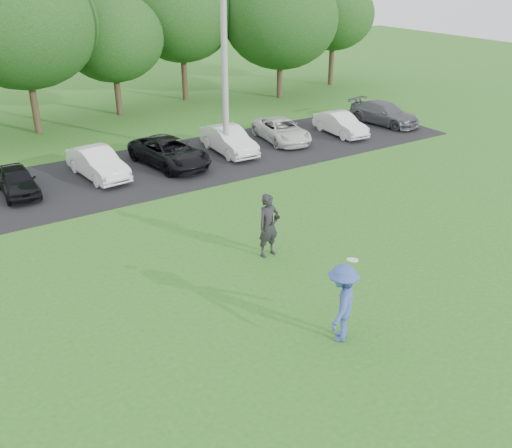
# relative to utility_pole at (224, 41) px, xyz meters

# --- Properties ---
(ground) EXTENTS (100.00, 100.00, 0.00)m
(ground) POSITION_rel_utility_pole_xyz_m (-4.34, -12.75, -5.19)
(ground) COLOR #26631C
(ground) RESTS_ON ground
(parking_lot) EXTENTS (32.00, 6.50, 0.03)m
(parking_lot) POSITION_rel_utility_pole_xyz_m (-4.34, 0.25, -5.17)
(parking_lot) COLOR black
(parking_lot) RESTS_ON ground
(utility_pole) EXTENTS (0.28, 0.28, 10.38)m
(utility_pole) POSITION_rel_utility_pole_xyz_m (0.00, 0.00, 0.00)
(utility_pole) COLOR gray
(utility_pole) RESTS_ON ground
(frisbee_player) EXTENTS (1.48, 1.39, 2.28)m
(frisbee_player) POSITION_rel_utility_pole_xyz_m (-4.67, -13.53, -4.18)
(frisbee_player) COLOR #384F9E
(frisbee_player) RESTS_ON ground
(camera_bystander) EXTENTS (0.78, 0.56, 2.03)m
(camera_bystander) POSITION_rel_utility_pole_xyz_m (-3.73, -9.02, -4.17)
(camera_bystander) COLOR black
(camera_bystander) RESTS_ON ground
(parked_cars) EXTENTS (30.79, 4.73, 1.23)m
(parked_cars) POSITION_rel_utility_pole_xyz_m (-3.25, 0.38, -4.58)
(parked_cars) COLOR white
(parked_cars) RESTS_ON parking_lot
(tree_row) EXTENTS (42.39, 9.85, 8.64)m
(tree_row) POSITION_rel_utility_pole_xyz_m (-2.82, 10.01, -0.28)
(tree_row) COLOR #38281C
(tree_row) RESTS_ON ground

